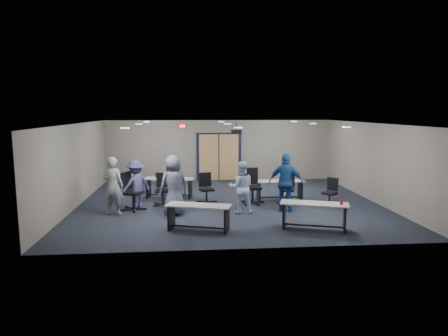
{
  "coord_description": "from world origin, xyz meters",
  "views": [
    {
      "loc": [
        -1.34,
        -13.16,
        3.13
      ],
      "look_at": [
        -0.19,
        -0.3,
        1.26
      ],
      "focal_mm": 32.0,
      "sensor_mm": 36.0,
      "label": 1
    }
  ],
  "objects": [
    {
      "name": "ceiling",
      "position": [
        0.0,
        0.0,
        2.7
      ],
      "size": [
        10.0,
        9.0,
        0.04
      ],
      "primitive_type": "cube",
      "color": "silver",
      "rests_on": "back_wall"
    },
    {
      "name": "table_back_left",
      "position": [
        -2.06,
        1.13,
        0.49
      ],
      "size": [
        1.82,
        0.9,
        0.97
      ],
      "rotation": [
        0.0,
        0.0,
        -0.19
      ],
      "color": "beige",
      "rests_on": "floor"
    },
    {
      "name": "left_wall",
      "position": [
        -5.0,
        0.0,
        1.35
      ],
      "size": [
        0.04,
        9.0,
        2.7
      ],
      "primitive_type": "cube",
      "color": "gray",
      "rests_on": "floor"
    },
    {
      "name": "chair_back_b",
      "position": [
        -0.75,
        0.11,
        0.51
      ],
      "size": [
        0.76,
        0.76,
        1.02
      ],
      "primitive_type": null,
      "rotation": [
        0.0,
        0.0,
        0.21
      ],
      "color": "black",
      "rests_on": "floor"
    },
    {
      "name": "right_wall",
      "position": [
        5.0,
        0.0,
        1.35
      ],
      "size": [
        0.04,
        9.0,
        2.7
      ],
      "primitive_type": "cube",
      "color": "gray",
      "rests_on": "floor"
    },
    {
      "name": "table_back_right",
      "position": [
        1.84,
        0.42,
        0.47
      ],
      "size": [
        1.7,
        0.59,
        0.69
      ],
      "rotation": [
        0.0,
        0.0,
        0.02
      ],
      "color": "beige",
      "rests_on": "floor"
    },
    {
      "name": "ceiling_projector",
      "position": [
        0.3,
        0.5,
        2.4
      ],
      "size": [
        0.35,
        0.32,
        0.37
      ],
      "color": "black",
      "rests_on": "ceiling"
    },
    {
      "name": "back_wall",
      "position": [
        0.0,
        4.5,
        1.35
      ],
      "size": [
        10.0,
        0.04,
        2.7
      ],
      "primitive_type": "cube",
      "color": "gray",
      "rests_on": "floor"
    },
    {
      "name": "person_plaid",
      "position": [
        -1.8,
        -1.36,
        0.92
      ],
      "size": [
        1.05,
        0.9,
        1.83
      ],
      "primitive_type": "imported",
      "rotation": [
        0.0,
        0.0,
        3.57
      ],
      "color": "#4F546D",
      "rests_on": "floor"
    },
    {
      "name": "chair_loose_right",
      "position": [
        3.28,
        -0.63,
        0.46
      ],
      "size": [
        0.82,
        0.82,
        0.92
      ],
      "primitive_type": null,
      "rotation": [
        0.0,
        0.0,
        -0.83
      ],
      "color": "black",
      "rests_on": "floor"
    },
    {
      "name": "floor",
      "position": [
        0.0,
        0.0,
        0.0
      ],
      "size": [
        10.0,
        10.0,
        0.0
      ],
      "primitive_type": "plane",
      "color": "black",
      "rests_on": "ground"
    },
    {
      "name": "exit_sign",
      "position": [
        -1.6,
        4.44,
        2.45
      ],
      "size": [
        0.32,
        0.07,
        0.18
      ],
      "color": "black",
      "rests_on": "back_wall"
    },
    {
      "name": "person_navy",
      "position": [
        1.65,
        -1.25,
        0.92
      ],
      "size": [
        1.16,
        0.81,
        1.83
      ],
      "primitive_type": "imported",
      "rotation": [
        0.0,
        0.0,
        2.76
      ],
      "color": "navy",
      "rests_on": "floor"
    },
    {
      "name": "front_wall",
      "position": [
        0.0,
        -4.5,
        1.35
      ],
      "size": [
        10.0,
        0.04,
        2.7
      ],
      "primitive_type": "cube",
      "color": "gray",
      "rests_on": "floor"
    },
    {
      "name": "chair_back_c",
      "position": [
        0.79,
        -0.1,
        0.6
      ],
      "size": [
        0.83,
        0.83,
        1.19
      ],
      "primitive_type": null,
      "rotation": [
        0.0,
        0.0,
        0.11
      ],
      "color": "black",
      "rests_on": "floor"
    },
    {
      "name": "table_front_right",
      "position": [
        1.95,
        -3.16,
        0.49
      ],
      "size": [
        1.85,
        1.13,
        0.83
      ],
      "rotation": [
        0.0,
        0.0,
        -0.33
      ],
      "color": "beige",
      "rests_on": "floor"
    },
    {
      "name": "chair_loose_left",
      "position": [
        -3.1,
        -0.64,
        0.6
      ],
      "size": [
        1.01,
        1.01,
        1.2
      ],
      "primitive_type": null,
      "rotation": [
        0.0,
        0.0,
        1.11
      ],
      "color": "black",
      "rests_on": "floor"
    },
    {
      "name": "chair_back_a",
      "position": [
        -2.22,
        -0.04,
        0.53
      ],
      "size": [
        0.68,
        0.68,
        1.06
      ],
      "primitive_type": null,
      "rotation": [
        0.0,
        0.0,
        -0.03
      ],
      "color": "black",
      "rests_on": "floor"
    },
    {
      "name": "person_lightblue",
      "position": [
        0.25,
        -1.28,
        0.8
      ],
      "size": [
        0.81,
        0.65,
        1.6
      ],
      "primitive_type": "imported",
      "rotation": [
        0.0,
        0.0,
        3.09
      ],
      "color": "#C0D7FF",
      "rests_on": "floor"
    },
    {
      "name": "chair_back_d",
      "position": [
        1.95,
        -0.22,
        0.53
      ],
      "size": [
        0.86,
        0.86,
        1.05
      ],
      "primitive_type": null,
      "rotation": [
        0.0,
        0.0,
        -0.38
      ],
      "color": "black",
      "rests_on": "floor"
    },
    {
      "name": "double_door",
      "position": [
        0.0,
        4.46,
        1.05
      ],
      "size": [
        2.0,
        0.07,
        2.2
      ],
      "color": "black",
      "rests_on": "back_wall"
    },
    {
      "name": "person_gray",
      "position": [
        -3.61,
        -1.18,
        0.89
      ],
      "size": [
        0.73,
        0.56,
        1.78
      ],
      "primitive_type": "imported",
      "rotation": [
        0.0,
        0.0,
        2.91
      ],
      "color": "gray",
      "rests_on": "floor"
    },
    {
      "name": "table_front_left",
      "position": [
        -1.1,
        -2.99,
        0.47
      ],
      "size": [
        1.79,
        1.04,
        0.69
      ],
      "rotation": [
        0.0,
        0.0,
        -0.3
      ],
      "color": "beige",
      "rests_on": "floor"
    },
    {
      "name": "person_back",
      "position": [
        -3.02,
        -0.5,
        0.79
      ],
      "size": [
        1.16,
        1.09,
        1.58
      ],
      "primitive_type": "imported",
      "rotation": [
        0.0,
        0.0,
        3.81
      ],
      "color": "#45467C",
      "rests_on": "floor"
    },
    {
      "name": "ceiling_can_lights",
      "position": [
        0.0,
        0.25,
        2.67
      ],
      "size": [
        6.24,
        5.74,
        0.02
      ],
      "primitive_type": null,
      "color": "white",
      "rests_on": "ceiling"
    }
  ]
}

